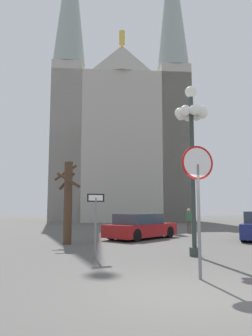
# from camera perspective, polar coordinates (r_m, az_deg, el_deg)

# --- Properties ---
(ground_plane) EXTENTS (120.00, 120.00, 0.00)m
(ground_plane) POSITION_cam_1_polar(r_m,az_deg,el_deg) (6.93, 10.80, -20.99)
(ground_plane) COLOR #514F4C
(cathedral) EXTENTS (16.66, 13.42, 37.84)m
(cathedral) POSITION_cam_1_polar(r_m,az_deg,el_deg) (42.51, -1.07, 5.95)
(cathedral) COLOR #ADA89E
(cathedral) RESTS_ON ground
(stop_sign) EXTENTS (0.84, 0.20, 3.22)m
(stop_sign) POSITION_cam_1_polar(r_m,az_deg,el_deg) (8.17, 12.51, -2.65)
(stop_sign) COLOR slate
(stop_sign) RESTS_ON ground
(one_way_arrow_sign) EXTENTS (0.58, 0.21, 2.15)m
(one_way_arrow_sign) POSITION_cam_1_polar(r_m,az_deg,el_deg) (11.11, -5.37, -8.54)
(one_way_arrow_sign) COLOR slate
(one_way_arrow_sign) RESTS_ON ground
(street_lamp) EXTENTS (1.24, 1.24, 6.16)m
(street_lamp) POSITION_cam_1_polar(r_m,az_deg,el_deg) (12.18, 11.44, 6.54)
(street_lamp) COLOR #2D3833
(street_lamp) RESTS_ON ground
(bare_tree) EXTENTS (1.34, 1.38, 3.83)m
(bare_tree) POSITION_cam_1_polar(r_m,az_deg,el_deg) (15.54, -10.16, -5.56)
(bare_tree) COLOR #473323
(bare_tree) RESTS_ON ground
(parked_car_far_red) EXTENTS (4.40, 4.39, 1.35)m
(parked_car_far_red) POSITION_cam_1_polar(r_m,az_deg,el_deg) (17.97, 2.56, -10.29)
(parked_car_far_red) COLOR maroon
(parked_car_far_red) RESTS_ON ground
(pedestrian_walking) EXTENTS (0.32, 0.32, 1.62)m
(pedestrian_walking) POSITION_cam_1_polar(r_m,az_deg,el_deg) (21.88, 10.97, -8.68)
(pedestrian_walking) COLOR #594C47
(pedestrian_walking) RESTS_ON ground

